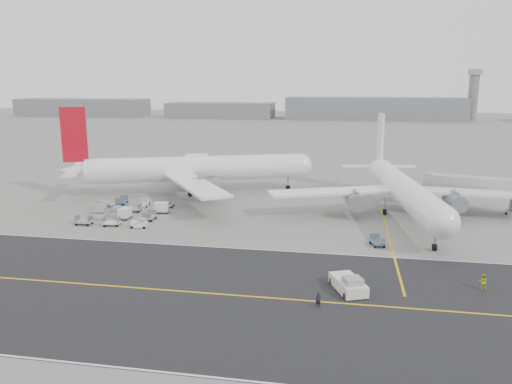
% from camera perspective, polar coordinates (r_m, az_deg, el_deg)
% --- Properties ---
extents(ground, '(700.00, 700.00, 0.00)m').
position_cam_1_polar(ground, '(75.94, -7.87, -5.53)').
color(ground, gray).
rests_on(ground, ground).
extents(taxiway, '(220.00, 59.00, 0.03)m').
position_cam_1_polar(taxiway, '(58.47, -8.59, -11.15)').
color(taxiway, '#272629').
rests_on(taxiway, ground).
extents(horizon_buildings, '(520.00, 28.00, 28.00)m').
position_cam_1_polar(horizon_buildings, '(329.50, 11.50, 8.13)').
color(horizon_buildings, gray).
rests_on(horizon_buildings, ground).
extents(control_tower, '(7.00, 7.00, 31.25)m').
position_cam_1_polar(control_tower, '(342.49, 23.58, 10.24)').
color(control_tower, gray).
rests_on(control_tower, ground).
extents(airliner_a, '(51.32, 50.42, 18.51)m').
position_cam_1_polar(airliner_a, '(106.86, -7.52, 2.66)').
color(airliner_a, white).
rests_on(airliner_a, ground).
extents(airliner_b, '(47.65, 48.47, 16.78)m').
position_cam_1_polar(airliner_b, '(92.07, 16.39, 0.37)').
color(airliner_b, white).
rests_on(airliner_b, ground).
extents(pushback_tug, '(4.59, 7.24, 2.08)m').
position_cam_1_polar(pushback_tug, '(58.45, 10.54, -10.33)').
color(pushback_tug, silver).
rests_on(pushback_tug, ground).
extents(jet_bridge, '(17.22, 8.09, 6.47)m').
position_cam_1_polar(jet_bridge, '(100.32, 23.47, 0.62)').
color(jet_bridge, gray).
rests_on(jet_bridge, ground).
extents(gse_cluster, '(19.76, 23.47, 2.05)m').
position_cam_1_polar(gse_cluster, '(92.18, -14.23, -2.58)').
color(gse_cluster, '#9D9DA2').
rests_on(gse_cluster, ground).
extents(stray_dolly, '(2.28, 2.93, 1.58)m').
position_cam_1_polar(stray_dolly, '(75.05, 13.66, -5.99)').
color(stray_dolly, silver).
rests_on(stray_dolly, ground).
extents(ground_crew_a, '(0.63, 0.45, 1.65)m').
position_cam_1_polar(ground_crew_a, '(54.14, 7.14, -12.15)').
color(ground_crew_a, black).
rests_on(ground_crew_a, ground).
extents(ground_crew_b, '(1.04, 0.88, 1.87)m').
position_cam_1_polar(ground_crew_b, '(63.50, 24.51, -9.33)').
color(ground_crew_b, '#B2BC16').
rests_on(ground_crew_b, ground).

